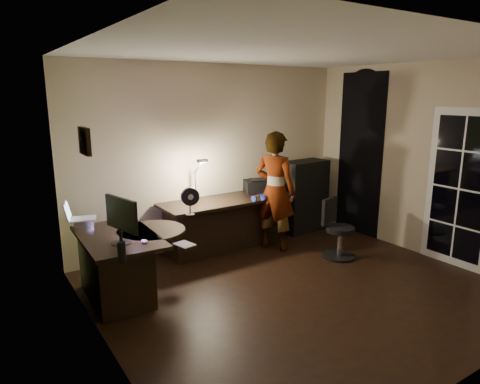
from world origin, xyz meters
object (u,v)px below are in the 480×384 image
cabinet (304,196)px  person (275,191)px  desk_left (120,266)px  monitor (120,227)px  office_chair (340,229)px  desk_right (228,224)px

cabinet → person: person is taller
desk_left → monitor: (-0.04, -0.26, 0.54)m
cabinet → office_chair: 1.29m
desk_left → monitor: bearing=-97.8°
desk_left → cabinet: cabinet is taller
desk_right → person: size_ratio=1.16×
cabinet → office_chair: (-0.38, -1.22, -0.18)m
desk_right → monitor: monitor is taller
monitor → office_chair: size_ratio=0.66×
desk_right → office_chair: 1.63m
desk_left → monitor: 0.60m
desk_left → monitor: size_ratio=2.33×
desk_left → desk_right: 1.97m
office_chair → desk_right: bearing=119.1°
desk_right → cabinet: size_ratio=1.70×
cabinet → office_chair: cabinet is taller
person → office_chair: bearing=-170.2°
cabinet → desk_right: bearing=178.4°
desk_right → office_chair: bearing=-46.5°
cabinet → monitor: bearing=-167.5°
cabinet → monitor: (-3.41, -0.98, 0.31)m
person → desk_right: bearing=34.6°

